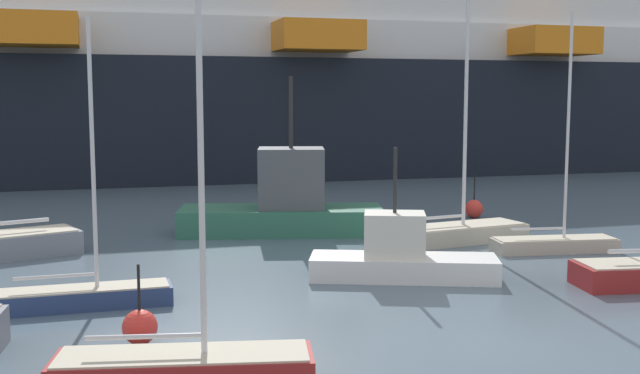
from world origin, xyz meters
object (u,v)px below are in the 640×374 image
object	(u,v)px
fishing_boat_1	(401,257)
channel_buoy_1	(474,209)
cruise_ship	(381,62)
sailboat_3	(453,230)
sailboat_5	(83,293)
sailboat_2	(184,365)
fishing_boat_0	(285,205)
sailboat_4	(555,241)
channel_buoy_0	(140,327)

from	to	relation	value
fishing_boat_1	channel_buoy_1	xyz separation A→B (m)	(6.89, 9.41, -0.23)
channel_buoy_1	cruise_ship	world-z (taller)	cruise_ship
sailboat_3	fishing_boat_1	distance (m)	5.86
sailboat_5	sailboat_2	bearing A→B (deg)	-73.43
sailboat_5	channel_buoy_1	bearing A→B (deg)	31.91
sailboat_2	fishing_boat_1	xyz separation A→B (m)	(6.51, 6.53, 0.22)
sailboat_3	channel_buoy_1	distance (m)	5.81
sailboat_3	cruise_ship	world-z (taller)	cruise_ship
sailboat_2	sailboat_3	bearing A→B (deg)	57.18
fishing_boat_0	fishing_boat_1	xyz separation A→B (m)	(1.55, -7.94, -0.44)
sailboat_5	fishing_boat_0	world-z (taller)	sailboat_5
sailboat_5	cruise_ship	size ratio (longest dim) A/B	0.05
sailboat_3	fishing_boat_0	distance (m)	6.27
sailboat_4	fishing_boat_1	world-z (taller)	sailboat_4
cruise_ship	sailboat_3	bearing A→B (deg)	-105.73
channel_buoy_1	sailboat_4	bearing A→B (deg)	-95.15
sailboat_2	sailboat_4	world-z (taller)	same
sailboat_4	cruise_ship	xyz separation A→B (m)	(5.06, 31.56, 7.24)
sailboat_5	cruise_ship	world-z (taller)	cruise_ship
sailboat_2	sailboat_4	bearing A→B (deg)	44.34
sailboat_3	sailboat_5	world-z (taller)	sailboat_3
sailboat_2	sailboat_3	xyz separation A→B (m)	(10.20, 11.09, 0.06)
sailboat_4	fishing_boat_1	bearing A→B (deg)	-153.60
sailboat_2	cruise_ship	xyz separation A→B (m)	(17.81, 40.34, 7.20)
sailboat_5	fishing_boat_1	bearing A→B (deg)	3.52
sailboat_5	channel_buoy_1	xyz separation A→B (m)	(15.30, 10.18, 0.04)
sailboat_4	channel_buoy_1	world-z (taller)	sailboat_4
channel_buoy_1	cruise_ship	bearing A→B (deg)	79.74
sailboat_4	sailboat_5	bearing A→B (deg)	-161.76
fishing_boat_1	channel_buoy_0	xyz separation A→B (m)	(-7.18, -3.97, -0.25)
sailboat_5	channel_buoy_0	xyz separation A→B (m)	(1.23, -3.19, 0.02)
sailboat_4	channel_buoy_1	bearing A→B (deg)	91.43
sailboat_3	cruise_ship	xyz separation A→B (m)	(7.61, 29.25, 7.14)
sailboat_3	cruise_ship	bearing A→B (deg)	65.71
fishing_boat_0	fishing_boat_1	world-z (taller)	fishing_boat_0
sailboat_3	sailboat_5	xyz separation A→B (m)	(-12.10, -5.33, -0.11)
sailboat_3	fishing_boat_1	bearing A→B (deg)	-138.69
channel_buoy_0	channel_buoy_1	size ratio (longest dim) A/B	0.90
sailboat_2	cruise_ship	distance (m)	44.68
sailboat_4	channel_buoy_0	size ratio (longest dim) A/B	4.61
fishing_boat_0	channel_buoy_1	distance (m)	8.59
fishing_boat_1	cruise_ship	distance (m)	36.32
cruise_ship	fishing_boat_1	bearing A→B (deg)	-109.63
sailboat_2	sailboat_5	size ratio (longest dim) A/B	1.12
channel_buoy_1	sailboat_5	bearing A→B (deg)	-146.35
fishing_boat_0	channel_buoy_0	distance (m)	13.19
fishing_boat_1	fishing_boat_0	bearing A→B (deg)	-59.47
fishing_boat_0	sailboat_5	bearing A→B (deg)	-115.64
sailboat_3	fishing_boat_0	bearing A→B (deg)	137.49
sailboat_2	channel_buoy_0	size ratio (longest dim) A/B	4.61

